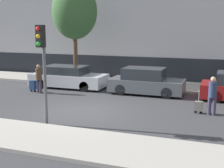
% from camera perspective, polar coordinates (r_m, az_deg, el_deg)
% --- Properties ---
extents(ground_plane, '(80.00, 80.00, 0.00)m').
position_cam_1_polar(ground_plane, '(13.94, -5.33, -4.91)').
color(ground_plane, '#38383A').
extents(sidewalk_near, '(28.00, 2.50, 0.12)m').
position_cam_1_polar(sidewalk_near, '(10.82, -13.99, -9.40)').
color(sidewalk_near, '#A39E93').
rests_on(sidewalk_near, ground_plane).
extents(sidewalk_far, '(28.00, 3.00, 0.12)m').
position_cam_1_polar(sidewalk_far, '(20.32, 3.15, 0.13)').
color(sidewalk_far, '#A39E93').
rests_on(sidewalk_far, ground_plane).
extents(parked_car_0, '(4.67, 1.85, 1.33)m').
position_cam_1_polar(parked_car_0, '(19.31, -8.07, 1.22)').
color(parked_car_0, '#B7BABF').
rests_on(parked_car_0, ground_plane).
extents(parked_car_1, '(4.06, 1.78, 1.46)m').
position_cam_1_polar(parked_car_1, '(17.34, 6.23, 0.37)').
color(parked_car_1, '#4C5156').
rests_on(parked_car_1, ground_plane).
extents(pedestrian_left, '(0.34, 0.34, 1.62)m').
position_cam_1_polar(pedestrian_left, '(17.92, -13.23, 1.25)').
color(pedestrian_left, '#383347').
rests_on(pedestrian_left, ground_plane).
extents(trolley_left, '(0.34, 0.29, 1.20)m').
position_cam_1_polar(trolley_left, '(18.42, -14.28, -0.21)').
color(trolley_left, navy).
rests_on(trolley_left, ground_plane).
extents(pedestrian_right, '(0.35, 0.34, 1.64)m').
position_cam_1_polar(pedestrian_right, '(13.67, 17.90, -1.68)').
color(pedestrian_right, '#383347').
rests_on(pedestrian_right, ground_plane).
extents(trolley_right, '(0.34, 0.29, 1.07)m').
position_cam_1_polar(trolley_right, '(13.92, 15.55, -3.91)').
color(trolley_right, slate).
rests_on(trolley_right, ground_plane).
extents(traffic_light, '(0.28, 0.47, 3.74)m').
position_cam_1_polar(traffic_light, '(11.66, -12.62, 5.24)').
color(traffic_light, '#515154').
rests_on(traffic_light, ground_plane).
extents(bare_tree_near_crossing, '(2.89, 2.89, 6.30)m').
position_cam_1_polar(bare_tree_near_crossing, '(20.51, -6.86, 12.98)').
color(bare_tree_near_crossing, '#4C3826').
rests_on(bare_tree_near_crossing, sidewalk_far).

